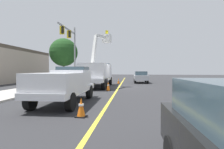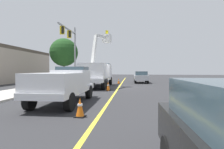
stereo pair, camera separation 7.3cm
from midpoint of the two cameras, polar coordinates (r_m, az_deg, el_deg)
name	(u,v)px [view 2 (the right image)]	position (r m, az deg, el deg)	size (l,w,h in m)	color
ground	(119,87)	(19.07, 2.32, -4.17)	(120.00, 120.00, 0.00)	#2D2D30
sidewalk_far_side	(50,86)	(21.07, -19.50, -3.56)	(60.00, 3.60, 0.12)	#B2ADA3
lane_centre_stripe	(119,87)	(19.07, 2.32, -4.16)	(50.00, 0.16, 0.01)	yellow
utility_bucket_truck	(98,73)	(19.76, -4.50, 0.65)	(8.41, 3.34, 6.30)	white
service_pickup_truck	(64,83)	(10.10, -15.02, -2.73)	(5.79, 2.67, 2.06)	white
passing_minivan	(141,76)	(26.37, 9.41, -0.55)	(4.97, 2.39, 1.69)	silver
traffic_cone_leading	(80,107)	(7.12, -10.03, -10.44)	(0.40, 0.40, 0.77)	black
traffic_cone_mid_front	(108,86)	(15.76, -1.14, -3.83)	(0.40, 0.40, 0.83)	black
traffic_cone_mid_rear	(119,81)	(23.93, 2.26, -2.16)	(0.40, 0.40, 0.76)	black
traffic_signal_mast	(71,44)	(24.99, -13.02, 9.62)	(6.12, 0.89, 8.08)	gray
street_tree_right	(64,52)	(28.87, -15.24, 6.92)	(4.37, 4.37, 6.86)	brown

